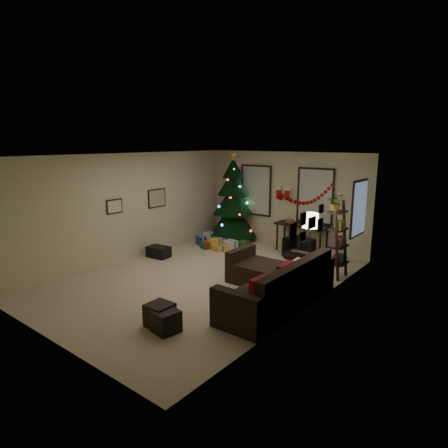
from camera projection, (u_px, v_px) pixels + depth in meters
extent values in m
plane|color=#C5B295|center=(204.00, 278.00, 8.58)|extent=(7.00, 7.00, 0.00)
plane|color=white|center=(202.00, 155.00, 8.01)|extent=(7.00, 7.00, 0.00)
plane|color=beige|center=(284.00, 200.00, 10.98)|extent=(5.00, 0.00, 5.00)
plane|color=beige|center=(44.00, 256.00, 5.61)|extent=(5.00, 0.00, 5.00)
plane|color=beige|center=(129.00, 207.00, 9.81)|extent=(0.00, 7.00, 7.00)
plane|color=beige|center=(310.00, 236.00, 6.78)|extent=(0.00, 7.00, 7.00)
cube|color=#728CB2|center=(256.00, 190.00, 11.49)|extent=(0.94, 0.02, 1.35)
cube|color=beige|center=(256.00, 190.00, 11.49)|extent=(0.94, 0.03, 1.35)
cube|color=#728CB2|center=(315.00, 196.00, 10.34)|extent=(0.94, 0.02, 1.35)
cube|color=beige|center=(315.00, 196.00, 10.34)|extent=(0.94, 0.03, 1.35)
cube|color=#728CB2|center=(360.00, 208.00, 8.72)|extent=(0.05, 0.27, 1.17)
cube|color=beige|center=(360.00, 208.00, 8.72)|extent=(0.05, 0.45, 1.17)
cylinder|color=black|center=(233.00, 235.00, 11.91)|extent=(0.11, 0.11, 0.32)
cone|color=black|center=(233.00, 219.00, 11.81)|extent=(1.46, 1.46, 1.02)
cone|color=black|center=(233.00, 200.00, 11.69)|extent=(1.21, 1.21, 0.86)
cone|color=black|center=(233.00, 182.00, 11.57)|extent=(0.95, 0.95, 0.75)
cone|color=black|center=(233.00, 168.00, 11.48)|extent=(0.65, 0.65, 0.59)
cylinder|color=maroon|center=(233.00, 239.00, 11.94)|extent=(1.18, 1.18, 0.04)
cube|color=silver|center=(230.00, 244.00, 10.99)|extent=(0.35, 0.28, 0.22)
cube|color=gold|center=(216.00, 243.00, 10.94)|extent=(0.28, 0.25, 0.30)
cube|color=#14591E|center=(244.00, 244.00, 11.08)|extent=(0.25, 0.30, 0.18)
cube|color=navy|center=(201.00, 241.00, 11.35)|extent=(0.30, 0.22, 0.25)
cube|color=maroon|center=(207.00, 245.00, 10.95)|extent=(0.22, 0.22, 0.20)
cube|color=silver|center=(208.00, 237.00, 11.75)|extent=(0.26, 0.26, 0.28)
cube|color=gold|center=(219.00, 248.00, 10.76)|extent=(0.40, 0.30, 0.15)
cube|color=#14591E|center=(206.00, 245.00, 10.95)|extent=(0.25, 0.24, 0.19)
cube|color=navy|center=(222.00, 242.00, 11.29)|extent=(0.31, 0.32, 0.21)
cube|color=black|center=(279.00, 294.00, 7.14)|extent=(0.93, 2.47, 0.43)
cube|color=black|center=(297.00, 275.00, 6.83)|extent=(0.20, 2.47, 0.46)
cube|color=black|center=(236.00, 313.00, 6.10)|extent=(0.93, 0.20, 0.68)
cube|color=black|center=(311.00, 269.00, 8.14)|extent=(0.93, 0.20, 0.68)
cube|color=black|center=(261.00, 273.00, 8.28)|extent=(0.87, 0.93, 0.43)
cube|color=black|center=(241.00, 263.00, 8.58)|extent=(0.18, 0.93, 0.68)
cube|color=maroon|center=(259.00, 290.00, 6.23)|extent=(0.14, 0.43, 0.43)
cube|color=maroon|center=(285.00, 276.00, 6.87)|extent=(0.15, 0.47, 0.47)
cube|color=beige|center=(296.00, 271.00, 7.16)|extent=(0.15, 0.42, 0.41)
cube|color=black|center=(160.00, 315.00, 6.36)|extent=(0.41, 0.41, 0.38)
cube|color=black|center=(166.00, 321.00, 6.16)|extent=(0.44, 0.44, 0.36)
cube|color=black|center=(302.00, 225.00, 10.45)|extent=(1.46, 0.52, 0.05)
cylinder|color=black|center=(277.00, 237.00, 10.76)|extent=(0.05, 0.05, 0.73)
cylinder|color=black|center=(285.00, 234.00, 11.08)|extent=(0.05, 0.05, 0.73)
cylinder|color=black|center=(320.00, 245.00, 9.99)|extent=(0.05, 0.05, 0.73)
cylinder|color=black|center=(327.00, 241.00, 10.30)|extent=(0.05, 0.05, 0.73)
imported|color=black|center=(299.00, 249.00, 9.89)|extent=(0.70, 0.68, 0.58)
cube|color=black|center=(337.00, 242.00, 8.29)|extent=(0.05, 0.05, 1.72)
cube|color=black|center=(345.00, 238.00, 8.64)|extent=(0.05, 0.05, 1.72)
cube|color=black|center=(338.00, 263.00, 8.59)|extent=(0.30, 0.48, 0.03)
cube|color=black|center=(339.00, 246.00, 8.51)|extent=(0.30, 0.48, 0.03)
cube|color=black|center=(340.00, 230.00, 8.43)|extent=(0.30, 0.48, 0.03)
cube|color=black|center=(341.00, 212.00, 8.35)|extent=(0.30, 0.48, 0.03)
imported|color=#4C4C4C|center=(336.00, 200.00, 8.01)|extent=(0.53, 0.49, 0.46)
cylinder|color=black|center=(307.00, 283.00, 8.27)|extent=(0.27, 0.27, 0.03)
cylinder|color=black|center=(309.00, 253.00, 8.13)|extent=(0.03, 0.03, 1.29)
cylinder|color=white|center=(310.00, 220.00, 7.98)|extent=(0.32, 0.32, 0.30)
cube|color=black|center=(157.00, 198.00, 10.48)|extent=(0.04, 0.60, 0.50)
cube|color=tan|center=(157.00, 198.00, 10.48)|extent=(0.01, 0.54, 0.45)
cube|color=black|center=(114.00, 206.00, 9.43)|extent=(0.04, 0.45, 0.35)
cube|color=beige|center=(114.00, 206.00, 9.43)|extent=(0.01, 0.41, 0.31)
cube|color=black|center=(293.00, 231.00, 6.29)|extent=(0.03, 0.22, 0.28)
cube|color=black|center=(303.00, 219.00, 6.52)|extent=(0.03, 0.18, 0.22)
cube|color=black|center=(302.00, 236.00, 6.59)|extent=(0.03, 0.20, 0.16)
cube|color=black|center=(312.00, 223.00, 6.82)|extent=(0.03, 0.26, 0.20)
cube|color=black|center=(320.00, 225.00, 7.11)|extent=(0.03, 0.18, 0.24)
cube|color=black|center=(321.00, 209.00, 7.04)|extent=(0.03, 0.16, 0.16)
cube|color=#990F0C|center=(279.00, 194.00, 10.98)|extent=(0.14, 0.04, 0.30)
cube|color=white|center=(279.00, 188.00, 10.95)|extent=(0.16, 0.05, 0.08)
cube|color=#990F0C|center=(281.00, 198.00, 10.96)|extent=(0.10, 0.04, 0.08)
cube|color=#990F0C|center=(287.00, 194.00, 10.69)|extent=(0.14, 0.04, 0.30)
cube|color=white|center=(287.00, 189.00, 10.65)|extent=(0.16, 0.05, 0.08)
cube|color=#990F0C|center=(289.00, 199.00, 10.67)|extent=(0.10, 0.04, 0.08)
cube|color=black|center=(159.00, 252.00, 10.13)|extent=(0.62, 0.45, 0.29)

